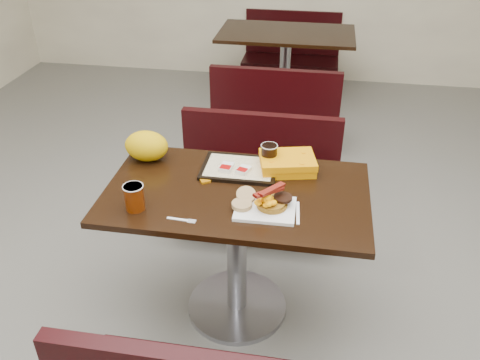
% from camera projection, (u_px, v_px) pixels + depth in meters
% --- Properties ---
extents(floor, '(6.00, 7.00, 0.01)m').
position_uv_depth(floor, '(237.00, 307.00, 2.70)').
color(floor, slate).
rests_on(floor, ground).
extents(table_near, '(1.20, 0.70, 0.75)m').
position_uv_depth(table_near, '(237.00, 254.00, 2.50)').
color(table_near, black).
rests_on(table_near, floor).
extents(bench_near_n, '(1.00, 0.46, 0.72)m').
position_uv_depth(bench_near_n, '(256.00, 182.00, 3.09)').
color(bench_near_n, black).
rests_on(bench_near_n, floor).
extents(table_far, '(1.20, 0.70, 0.75)m').
position_uv_depth(table_far, '(285.00, 72.00, 4.67)').
color(table_far, black).
rests_on(table_far, floor).
extents(bench_far_s, '(1.00, 0.46, 0.72)m').
position_uv_depth(bench_far_s, '(277.00, 104.00, 4.09)').
color(bench_far_s, black).
rests_on(bench_far_s, floor).
extents(bench_far_n, '(1.00, 0.46, 0.72)m').
position_uv_depth(bench_far_n, '(291.00, 51.00, 5.26)').
color(bench_far_n, black).
rests_on(bench_far_n, floor).
extents(platter, '(0.26, 0.21, 0.02)m').
position_uv_depth(platter, '(265.00, 209.00, 2.16)').
color(platter, white).
rests_on(platter, table_near).
extents(pancake_stack, '(0.14, 0.14, 0.03)m').
position_uv_depth(pancake_stack, '(272.00, 203.00, 2.16)').
color(pancake_stack, '#915E18').
rests_on(pancake_stack, platter).
extents(sausage_patty, '(0.08, 0.08, 0.01)m').
position_uv_depth(sausage_patty, '(283.00, 198.00, 2.16)').
color(sausage_patty, black).
rests_on(sausage_patty, pancake_stack).
extents(scrambled_eggs, '(0.10, 0.10, 0.04)m').
position_uv_depth(scrambled_eggs, '(267.00, 199.00, 2.12)').
color(scrambled_eggs, '#F5B604').
rests_on(scrambled_eggs, pancake_stack).
extents(bacon_strips, '(0.16, 0.17, 0.01)m').
position_uv_depth(bacon_strips, '(269.00, 191.00, 2.12)').
color(bacon_strips, '#4A0805').
rests_on(bacon_strips, scrambled_eggs).
extents(muffin_bottom, '(0.11, 0.11, 0.02)m').
position_uv_depth(muffin_bottom, '(242.00, 205.00, 2.16)').
color(muffin_bottom, '#A37F56').
rests_on(muffin_bottom, platter).
extents(muffin_top, '(0.10, 0.10, 0.05)m').
position_uv_depth(muffin_top, '(246.00, 195.00, 2.20)').
color(muffin_top, '#A37F56').
rests_on(muffin_top, platter).
extents(coffee_cup_near, '(0.09, 0.09, 0.12)m').
position_uv_depth(coffee_cup_near, '(134.00, 197.00, 2.15)').
color(coffee_cup_near, '#883104').
rests_on(coffee_cup_near, table_near).
extents(fork, '(0.13, 0.03, 0.00)m').
position_uv_depth(fork, '(177.00, 219.00, 2.11)').
color(fork, white).
rests_on(fork, table_near).
extents(knife, '(0.03, 0.16, 0.00)m').
position_uv_depth(knife, '(298.00, 213.00, 2.15)').
color(knife, white).
rests_on(knife, table_near).
extents(condiment_syrup, '(0.06, 0.05, 0.01)m').
position_uv_depth(condiment_syrup, '(205.00, 181.00, 2.36)').
color(condiment_syrup, '#A15B06').
rests_on(condiment_syrup, table_near).
extents(condiment_ketchup, '(0.05, 0.05, 0.01)m').
position_uv_depth(condiment_ketchup, '(221.00, 175.00, 2.41)').
color(condiment_ketchup, '#8C0504').
rests_on(condiment_ketchup, table_near).
extents(tray, '(0.37, 0.26, 0.02)m').
position_uv_depth(tray, '(240.00, 168.00, 2.45)').
color(tray, black).
rests_on(tray, table_near).
extents(hashbrown_sleeve_left, '(0.07, 0.08, 0.02)m').
position_uv_depth(hashbrown_sleeve_left, '(227.00, 167.00, 2.42)').
color(hashbrown_sleeve_left, silver).
rests_on(hashbrown_sleeve_left, tray).
extents(hashbrown_sleeve_right, '(0.07, 0.08, 0.02)m').
position_uv_depth(hashbrown_sleeve_right, '(244.00, 170.00, 2.40)').
color(hashbrown_sleeve_right, silver).
rests_on(hashbrown_sleeve_right, tray).
extents(coffee_cup_far, '(0.08, 0.08, 0.10)m').
position_uv_depth(coffee_cup_far, '(269.00, 155.00, 2.44)').
color(coffee_cup_far, black).
rests_on(coffee_cup_far, tray).
extents(clamshell, '(0.30, 0.25, 0.07)m').
position_uv_depth(clamshell, '(287.00, 163.00, 2.44)').
color(clamshell, orange).
rests_on(clamshell, table_near).
extents(paper_bag, '(0.26, 0.22, 0.15)m').
position_uv_depth(paper_bag, '(147.00, 146.00, 2.50)').
color(paper_bag, '#CE9F06').
rests_on(paper_bag, table_near).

